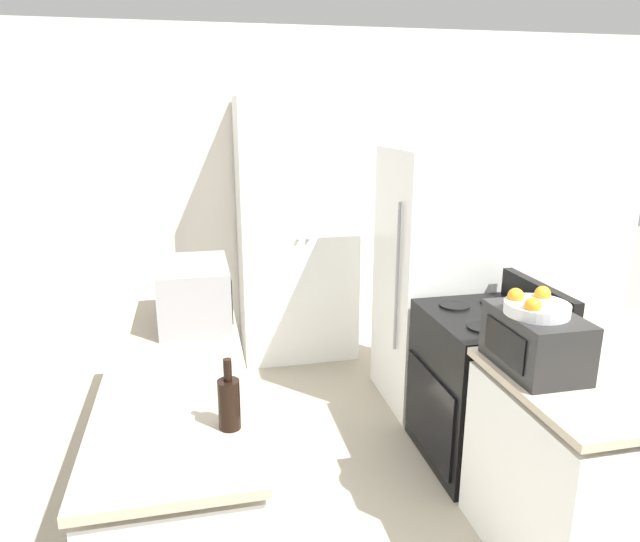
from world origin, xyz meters
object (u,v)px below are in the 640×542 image
Objects in this scene: pantry_cabinet at (297,232)px; wine_bottle at (229,402)px; refrigerator at (439,279)px; fruit_bowl at (535,306)px; microwave at (195,293)px; toaster_oven at (535,341)px; stove at (484,387)px.

pantry_cabinet is 7.82× the size of wine_bottle.
refrigerator is 6.43× the size of fruit_bowl.
microwave is at bearing 147.36° from fruit_bowl.
toaster_oven is (0.62, -2.36, -0.02)m from pantry_cabinet.
fruit_bowl is at bearing -75.85° from pantry_cabinet.
toaster_oven is at bearing 17.08° from fruit_bowl.
microwave is (-0.81, -1.46, 0.01)m from pantry_cabinet.
stove is 0.86m from refrigerator.
toaster_oven is (-0.15, -0.65, 0.56)m from stove.
toaster_oven is (1.43, -0.89, -0.03)m from microwave.
stove is at bearing -65.86° from pantry_cabinet.
refrigerator is 2.20m from wine_bottle.
refrigerator is at bearing 81.71° from fruit_bowl.
wine_bottle is (0.11, -1.10, -0.06)m from microwave.
wine_bottle is 1.34m from toaster_oven.
refrigerator is 1.42m from toaster_oven.
fruit_bowl is (1.41, -0.90, 0.13)m from microwave.
fruit_bowl reaches higher than microwave.
pantry_cabinet is at bearing 104.69° from toaster_oven.
pantry_cabinet is 1.19× the size of refrigerator.
microwave is 1.68m from toaster_oven.
toaster_oven is 0.16m from fruit_bowl.
wine_bottle reaches higher than stove.
pantry_cabinet is 1.67m from microwave.
wine_bottle is at bearing -171.45° from fruit_bowl.
wine_bottle is 1.33m from fruit_bowl.
wine_bottle is at bearing -84.49° from microwave.
pantry_cabinet is 2.44m from fruit_bowl.
pantry_cabinet is 1.26m from refrigerator.
stove is 1.99× the size of microwave.
stove is (0.77, -1.71, -0.58)m from pantry_cabinet.
toaster_oven is (-0.18, -1.40, 0.14)m from refrigerator.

